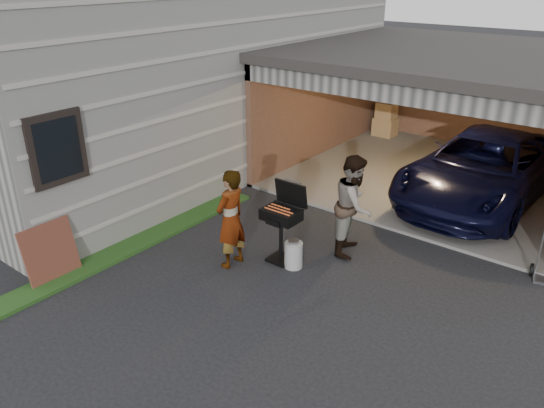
{
  "coord_description": "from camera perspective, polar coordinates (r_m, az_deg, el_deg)",
  "views": [
    {
      "loc": [
        4.66,
        -4.73,
        4.49
      ],
      "look_at": [
        0.1,
        1.08,
        1.15
      ],
      "focal_mm": 35.0,
      "sensor_mm": 36.0,
      "label": 1
    }
  ],
  "objects": [
    {
      "name": "ground",
      "position": [
        8.02,
        -5.46,
        -9.86
      ],
      "size": [
        80.0,
        80.0,
        0.0
      ],
      "primitive_type": "plane",
      "color": "black",
      "rests_on": "ground"
    },
    {
      "name": "house",
      "position": [
        13.89,
        -13.04,
        16.55
      ],
      "size": [
        7.0,
        11.0,
        5.5
      ],
      "primitive_type": "cube",
      "color": "#474744",
      "rests_on": "ground"
    },
    {
      "name": "groundcover_strip",
      "position": [
        9.03,
        -20.49,
        -6.98
      ],
      "size": [
        0.5,
        8.0,
        0.06
      ],
      "primitive_type": "cube",
      "color": "#193814",
      "rests_on": "ground"
    },
    {
      "name": "garage",
      "position": [
        12.44,
        19.3,
        10.84
      ],
      "size": [
        6.8,
        6.3,
        2.9
      ],
      "color": "#605E59",
      "rests_on": "ground"
    },
    {
      "name": "minivan",
      "position": [
        11.57,
        21.75,
        3.3
      ],
      "size": [
        2.44,
        4.96,
        1.35
      ],
      "primitive_type": "imported",
      "rotation": [
        0.0,
        0.0,
        -0.04
      ],
      "color": "black",
      "rests_on": "ground"
    },
    {
      "name": "woman",
      "position": [
        8.4,
        -4.47,
        -1.62
      ],
      "size": [
        0.41,
        0.61,
        1.65
      ],
      "primitive_type": "imported",
      "rotation": [
        0.0,
        0.0,
        -1.55
      ],
      "color": "silver",
      "rests_on": "ground"
    },
    {
      "name": "man",
      "position": [
        8.88,
        8.8,
        -0.1
      ],
      "size": [
        0.87,
        0.99,
        1.72
      ],
      "primitive_type": "imported",
      "rotation": [
        0.0,
        0.0,
        1.88
      ],
      "color": "#412E19",
      "rests_on": "ground"
    },
    {
      "name": "bbq_grill",
      "position": [
        8.53,
        1.12,
        -1.39
      ],
      "size": [
        0.6,
        0.52,
        1.33
      ],
      "color": "black",
      "rests_on": "ground"
    },
    {
      "name": "propane_tank",
      "position": [
        8.59,
        2.33,
        -5.49
      ],
      "size": [
        0.3,
        0.3,
        0.44
      ],
      "primitive_type": "cylinder",
      "rotation": [
        0.0,
        0.0,
        -0.03
      ],
      "color": "#B4B5B1",
      "rests_on": "ground"
    },
    {
      "name": "plywood_panel",
      "position": [
        8.85,
        -22.74,
        -4.83
      ],
      "size": [
        0.23,
        0.84,
        0.92
      ],
      "primitive_type": "cube",
      "rotation": [
        0.0,
        -0.21,
        0.0
      ],
      "color": "#55291D",
      "rests_on": "ground"
    }
  ]
}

